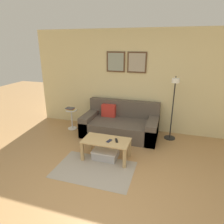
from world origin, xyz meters
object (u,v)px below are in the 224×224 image
object	(u,v)px
remote_control	(116,140)
cell_phone	(109,141)
floor_lamp	(173,104)
side_table	(72,118)
coffee_table	(106,144)
couch	(120,124)
storage_bin	(106,153)
book_stack	(70,109)

from	to	relation	value
remote_control	cell_phone	xyz separation A→B (m)	(-0.13, -0.05, -0.01)
floor_lamp	side_table	world-z (taller)	floor_lamp
coffee_table	floor_lamp	bearing A→B (deg)	43.96
floor_lamp	cell_phone	world-z (taller)	floor_lamp
floor_lamp	couch	bearing A→B (deg)	178.25
couch	cell_phone	distance (m)	1.22
coffee_table	cell_phone	bearing A→B (deg)	-18.31
cell_phone	remote_control	bearing A→B (deg)	35.69
couch	floor_lamp	distance (m)	1.38
couch	coffee_table	size ratio (longest dim) A/B	1.98
coffee_table	storage_bin	distance (m)	0.23
couch	book_stack	distance (m)	1.39
floor_lamp	book_stack	size ratio (longest dim) A/B	6.45
couch	cell_phone	xyz separation A→B (m)	(0.10, -1.21, 0.14)
book_stack	coffee_table	bearing A→B (deg)	-39.07
side_table	book_stack	distance (m)	0.25
couch	cell_phone	world-z (taller)	couch
floor_lamp	remote_control	size ratio (longest dim) A/B	10.14
floor_lamp	remote_control	distance (m)	1.58
side_table	cell_phone	distance (m)	1.84
coffee_table	floor_lamp	xyz separation A→B (m)	(1.19, 1.15, 0.59)
coffee_table	storage_bin	bearing A→B (deg)	134.00
side_table	cell_phone	xyz separation A→B (m)	(1.43, -1.15, 0.09)
coffee_table	cell_phone	xyz separation A→B (m)	(0.07, -0.02, 0.08)
book_stack	cell_phone	size ratio (longest dim) A/B	1.68
couch	book_stack	bearing A→B (deg)	-177.13
remote_control	cell_phone	size ratio (longest dim) A/B	1.07
storage_bin	side_table	size ratio (longest dim) A/B	0.93
coffee_table	side_table	bearing A→B (deg)	140.36
couch	side_table	bearing A→B (deg)	-177.37
couch	cell_phone	size ratio (longest dim) A/B	13.16
storage_bin	floor_lamp	xyz separation A→B (m)	(1.21, 1.13, 0.82)
coffee_table	cell_phone	size ratio (longest dim) A/B	6.65
book_stack	cell_phone	xyz separation A→B (m)	(1.45, -1.14, -0.16)
storage_bin	book_stack	world-z (taller)	book_stack
cell_phone	coffee_table	bearing A→B (deg)	175.85
couch	coffee_table	world-z (taller)	couch
side_table	remote_control	size ratio (longest dim) A/B	3.58
couch	storage_bin	bearing A→B (deg)	-89.62
coffee_table	storage_bin	size ratio (longest dim) A/B	1.86
couch	remote_control	size ratio (longest dim) A/B	12.28
remote_control	cell_phone	world-z (taller)	remote_control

